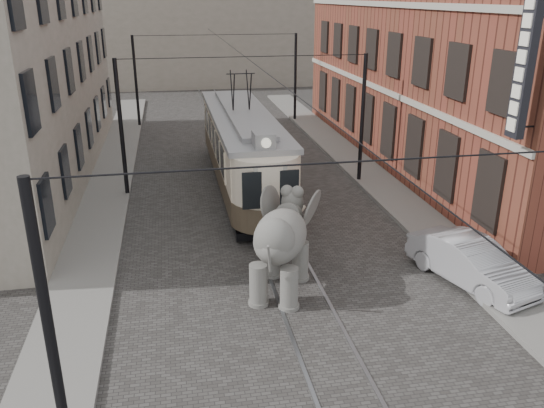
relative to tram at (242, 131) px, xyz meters
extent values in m
plane|color=#44413F|center=(0.34, -6.54, -2.61)|extent=(120.00, 120.00, 0.00)
cube|color=slate|center=(6.34, -6.54, -2.54)|extent=(2.00, 60.00, 0.15)
cube|color=slate|center=(-6.16, -6.54, -2.54)|extent=(2.00, 60.00, 0.15)
cube|color=brown|center=(11.34, 2.46, 3.39)|extent=(8.00, 26.00, 12.00)
cube|color=gray|center=(-10.66, 3.46, 2.39)|extent=(7.00, 24.00, 10.00)
cube|color=gray|center=(0.34, 33.46, 4.39)|extent=(28.00, 10.00, 14.00)
imported|color=#A2A1A6|center=(5.67, -10.65, -1.90)|extent=(2.76, 4.58, 1.42)
camera|label=1|loc=(-3.13, -24.56, 5.81)|focal=36.52mm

